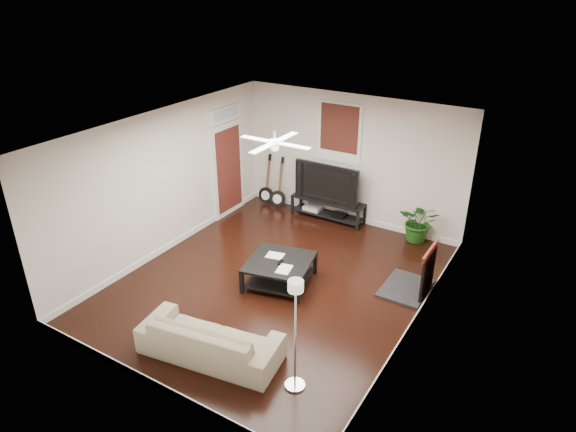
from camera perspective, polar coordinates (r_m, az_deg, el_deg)
name	(u,v)px	position (r m, az deg, el deg)	size (l,w,h in m)	color
room	(276,211)	(8.50, -1.40, 0.51)	(5.01, 6.01, 2.81)	black
brick_accent	(441,223)	(8.47, 16.73, -0.78)	(0.02, 2.20, 2.80)	brown
fireplace	(417,269)	(8.97, 14.21, -5.73)	(0.80, 1.10, 0.92)	black
window_back	(339,133)	(10.88, 5.77, 9.23)	(1.00, 0.06, 1.30)	#36160E
door_left	(228,161)	(11.32, -6.75, 6.12)	(0.08, 1.00, 2.50)	white
tv_stand	(328,209)	(11.37, 4.49, 0.78)	(1.67, 0.44, 0.47)	black
tv	(329,181)	(11.13, 4.65, 3.90)	(1.49, 0.20, 0.86)	black
coffee_table	(280,272)	(9.05, -0.94, -6.26)	(1.08, 1.08, 0.45)	black
sofa	(210,338)	(7.55, -8.71, -13.36)	(2.06, 0.80, 0.60)	#BFAE8F
floor_lamp	(295,336)	(6.65, 0.82, -13.28)	(0.28, 0.28, 1.68)	silver
potted_plant	(419,222)	(10.66, 14.50, -0.61)	(0.79, 0.68, 0.87)	#1C5017
guitar_left	(266,180)	(11.96, -2.50, 4.06)	(0.37, 0.26, 1.21)	black
guitar_right	(278,183)	(11.76, -1.16, 3.69)	(0.37, 0.26, 1.21)	black
ceiling_fan	(275,142)	(8.06, -1.49, 8.24)	(1.24, 1.24, 0.32)	white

